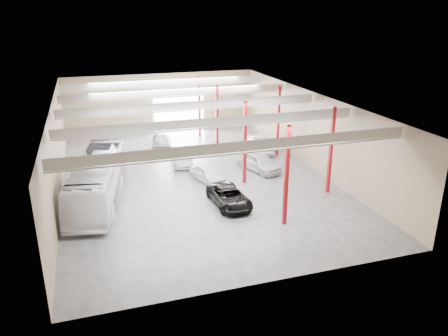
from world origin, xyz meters
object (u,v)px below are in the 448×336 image
black_sedan (229,197)px  car_right_far (259,162)px  car_row_b (181,155)px  coach_bus (98,180)px  car_right_near (260,144)px  car_row_c (162,141)px  car_row_a (208,174)px

black_sedan → car_right_far: 8.08m
car_row_b → black_sedan: bearing=-75.9°
coach_bus → car_right_near: bearing=36.2°
black_sedan → car_row_c: 16.52m
coach_bus → car_right_near: (16.43, 7.73, -0.93)m
black_sedan → car_right_near: size_ratio=1.02×
coach_bus → car_right_near: size_ratio=2.55×
coach_bus → car_row_a: (9.03, 1.36, -1.05)m
black_sedan → car_row_b: (-1.43, 10.40, 0.12)m
car_row_a → car_row_c: 11.35m
coach_bus → car_right_near: coach_bus is taller
car_row_c → car_right_near: bearing=-16.5°
car_row_a → car_right_near: bearing=24.6°
car_right_far → car_row_c: bearing=107.4°
car_row_a → car_right_near: size_ratio=0.83×
car_right_far → coach_bus: bearing=171.7°
black_sedan → car_row_a: size_ratio=1.24×
car_row_a → car_right_far: bearing=-3.5°
coach_bus → car_row_a: bearing=19.5°
car_right_far → car_row_b: bearing=129.4°
car_row_c → car_right_far: 12.34m
car_row_b → car_row_a: bearing=-70.8°
car_right_far → black_sedan: bearing=-146.4°
car_row_a → coach_bus: bearing=172.5°
black_sedan → car_right_near: 13.61m
black_sedan → car_right_far: (4.97, 6.37, 0.13)m
car_row_a → car_row_c: size_ratio=0.86×
car_row_c → black_sedan: bearing=-71.6°
car_row_a → car_right_near: (7.41, 6.37, 0.12)m
car_row_b → car_right_near: size_ratio=1.01×
coach_bus → car_row_b: bearing=50.9°
car_right_near → car_row_c: bearing=156.7°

